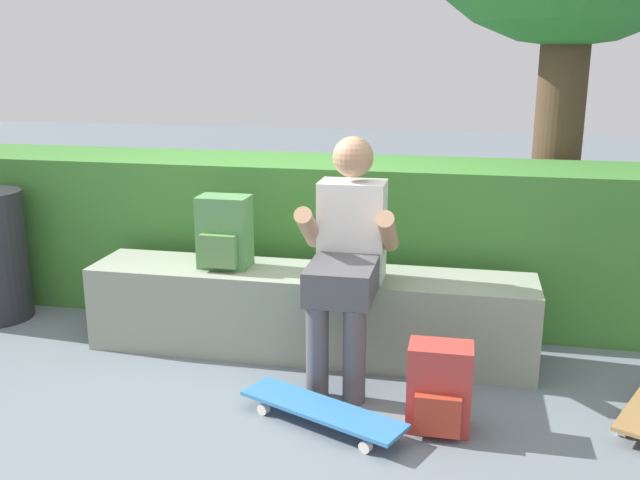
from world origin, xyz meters
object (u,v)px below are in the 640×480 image
at_px(person_skater, 347,250).
at_px(backpack_on_bench, 224,233).
at_px(bench_main, 308,312).
at_px(skateboard_near_person, 322,410).
at_px(backpack_on_ground, 439,389).

xyz_separation_m(person_skater, backpack_on_bench, (-0.72, 0.21, -0.00)).
bearing_deg(bench_main, backpack_on_bench, -178.85).
xyz_separation_m(skateboard_near_person, backpack_on_ground, (0.51, 0.08, 0.12)).
distance_m(person_skater, backpack_on_bench, 0.75).
xyz_separation_m(backpack_on_bench, backpack_on_ground, (1.22, -0.70, -0.47)).
relative_size(bench_main, backpack_on_ground, 6.12).
xyz_separation_m(bench_main, person_skater, (0.25, -0.21, 0.43)).
height_order(backpack_on_bench, backpack_on_ground, backpack_on_bench).
relative_size(person_skater, backpack_on_ground, 3.06).
height_order(person_skater, skateboard_near_person, person_skater).
bearing_deg(person_skater, bench_main, 139.49).
height_order(bench_main, backpack_on_bench, backpack_on_bench).
relative_size(skateboard_near_person, backpack_on_bench, 2.03).
height_order(skateboard_near_person, backpack_on_bench, backpack_on_bench).
relative_size(person_skater, backpack_on_bench, 3.06).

